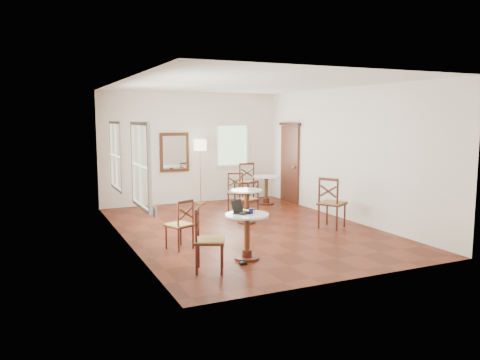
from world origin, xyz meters
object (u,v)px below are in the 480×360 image
(chair_mid_a, at_px, (249,199))
(navy_mug, at_px, (251,211))
(cafe_table_mid, at_px, (247,202))
(power_adapter, at_px, (243,263))
(water_glass, at_px, (245,212))
(cafe_table_back, at_px, (266,187))
(mouse, at_px, (247,213))
(floor_lamp, at_px, (200,149))
(laptop, at_px, (240,210))
(cafe_table_near, at_px, (247,231))
(chair_near_a, at_px, (180,224))
(chair_back_b, at_px, (235,192))
(chair_mid_b, at_px, (331,203))
(chair_near_b, at_px, (208,240))
(chair_back_a, at_px, (244,182))

(chair_mid_a, bearing_deg, navy_mug, 42.79)
(cafe_table_mid, distance_m, power_adapter, 3.08)
(navy_mug, distance_m, water_glass, 0.15)
(cafe_table_back, xyz_separation_m, mouse, (-2.63, -4.35, 0.31))
(cafe_table_back, xyz_separation_m, floor_lamp, (-1.59, 0.79, 1.01))
(mouse, relative_size, water_glass, 1.19)
(laptop, height_order, water_glass, laptop)
(cafe_table_near, bearing_deg, floor_lamp, 78.58)
(chair_near_a, distance_m, chair_mid_a, 3.02)
(cafe_table_mid, height_order, chair_near_a, chair_near_a)
(cafe_table_back, xyz_separation_m, navy_mug, (-2.57, -4.36, 0.33))
(chair_back_b, bearing_deg, laptop, -89.29)
(floor_lamp, xyz_separation_m, laptop, (-1.10, -5.01, -0.67))
(chair_mid_b, bearing_deg, chair_near_b, 84.95)
(chair_near_b, xyz_separation_m, floor_lamp, (1.84, 5.44, 0.99))
(chair_near_b, height_order, chair_back_b, chair_near_b)
(chair_near_b, distance_m, floor_lamp, 5.83)
(chair_near_b, bearing_deg, floor_lamp, 5.41)
(mouse, distance_m, water_glass, 0.10)
(chair_back_b, xyz_separation_m, navy_mug, (-1.46, -3.91, 0.33))
(floor_lamp, bearing_deg, chair_near_b, -108.68)
(chair_near_a, xyz_separation_m, chair_back_b, (2.33, 2.84, 0.03))
(chair_near_a, bearing_deg, floor_lamp, -137.58)
(floor_lamp, relative_size, navy_mug, 15.77)
(chair_near_a, xyz_separation_m, navy_mug, (0.88, -1.07, 0.36))
(water_glass, bearing_deg, cafe_table_mid, 64.08)
(cafe_table_mid, xyz_separation_m, power_adapter, (-1.35, -2.73, -0.44))
(cafe_table_back, xyz_separation_m, chair_back_a, (-0.29, 0.76, 0.07))
(chair_back_a, height_order, laptop, chair_back_a)
(chair_mid_a, distance_m, water_glass, 3.48)
(chair_back_a, bearing_deg, chair_near_a, 55.56)
(chair_near_b, bearing_deg, cafe_table_near, -44.78)
(cafe_table_near, distance_m, chair_mid_b, 2.90)
(cafe_table_near, distance_m, navy_mug, 0.34)
(cafe_table_mid, distance_m, chair_mid_a, 0.62)
(chair_mid_b, xyz_separation_m, mouse, (-2.59, -1.30, 0.24))
(mouse, distance_m, power_adapter, 0.82)
(cafe_table_back, distance_m, chair_back_a, 0.82)
(chair_mid_a, height_order, chair_back_b, chair_back_b)
(floor_lamp, relative_size, laptop, 4.60)
(cafe_table_mid, xyz_separation_m, laptop, (-1.23, -2.37, 0.35))
(chair_near_a, xyz_separation_m, water_glass, (0.73, -1.12, 0.36))
(chair_near_a, bearing_deg, navy_mug, 106.02)
(chair_back_b, relative_size, floor_lamp, 0.54)
(cafe_table_near, bearing_deg, chair_back_b, 68.65)
(laptop, relative_size, mouse, 3.48)
(chair_near_a, bearing_deg, chair_back_a, -151.01)
(laptop, bearing_deg, cafe_table_mid, 28.28)
(water_glass, bearing_deg, cafe_table_near, 41.37)
(mouse, distance_m, navy_mug, 0.07)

